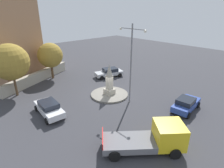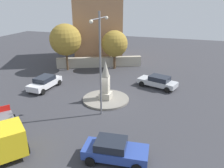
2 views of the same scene
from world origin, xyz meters
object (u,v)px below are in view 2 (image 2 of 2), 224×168
object	(u,v)px
streetlamp	(100,57)
truck_yellow_near_island	(4,135)
car_silver_approaching	(158,81)
tree_mid_cluster	(115,44)
tree_near_wall	(66,40)
corner_building	(97,23)
car_blue_waiting	(114,150)
car_white_parked_right	(45,82)
monument	(106,83)

from	to	relation	value
streetlamp	truck_yellow_near_island	bearing A→B (deg)	-34.77
car_silver_approaching	tree_mid_cluster	xyz separation A→B (m)	(-5.58, -7.00, 2.92)
truck_yellow_near_island	tree_near_wall	xyz separation A→B (m)	(-17.42, -4.63, 3.29)
car_silver_approaching	truck_yellow_near_island	xyz separation A→B (m)	(14.61, -8.58, 0.32)
corner_building	truck_yellow_near_island	bearing A→B (deg)	7.19
tree_near_wall	tree_mid_cluster	world-z (taller)	tree_near_wall
streetlamp	car_blue_waiting	xyz separation A→B (m)	(5.46, 2.94, -4.52)
truck_yellow_near_island	car_white_parked_right	bearing A→B (deg)	-160.45
car_white_parked_right	truck_yellow_near_island	size ratio (longest dim) A/B	0.73
monument	tree_mid_cluster	xyz separation A→B (m)	(-10.70, -2.42, 1.74)
car_silver_approaching	car_white_parked_right	bearing A→B (deg)	-70.52
car_silver_approaching	tree_near_wall	distance (m)	13.98
car_silver_approaching	corner_building	world-z (taller)	corner_building
tree_near_wall	tree_mid_cluster	distance (m)	6.84
streetlamp	car_silver_approaching	distance (m)	10.04
monument	car_silver_approaching	xyz separation A→B (m)	(-5.12, 4.58, -1.18)
streetlamp	car_white_parked_right	distance (m)	10.09
streetlamp	car_silver_approaching	world-z (taller)	streetlamp
car_silver_approaching	car_white_parked_right	xyz separation A→B (m)	(4.33, -12.23, 0.02)
streetlamp	car_blue_waiting	distance (m)	7.67
truck_yellow_near_island	tree_mid_cluster	xyz separation A→B (m)	(-20.19, 1.58, 2.60)
tree_mid_cluster	car_white_parked_right	bearing A→B (deg)	-27.84
tree_near_wall	tree_mid_cluster	bearing A→B (deg)	114.08
car_silver_approaching	truck_yellow_near_island	size ratio (longest dim) A/B	0.78
car_white_parked_right	tree_mid_cluster	xyz separation A→B (m)	(-9.91, 5.23, 2.90)
car_blue_waiting	corner_building	distance (m)	27.27
car_blue_waiting	corner_building	xyz separation A→B (m)	(-24.56, -10.76, 4.98)
car_silver_approaching	truck_yellow_near_island	world-z (taller)	truck_yellow_near_island
monument	car_silver_approaching	distance (m)	6.97
truck_yellow_near_island	tree_near_wall	distance (m)	18.32
car_blue_waiting	streetlamp	bearing A→B (deg)	-151.70
tree_mid_cluster	truck_yellow_near_island	bearing A→B (deg)	-4.47
car_blue_waiting	tree_near_wall	bearing A→B (deg)	-143.26
corner_building	tree_mid_cluster	distance (m)	7.60
car_blue_waiting	truck_yellow_near_island	size ratio (longest dim) A/B	0.70
tree_near_wall	tree_mid_cluster	xyz separation A→B (m)	(-2.78, 6.21, -0.69)
monument	truck_yellow_near_island	size ratio (longest dim) A/B	0.65
car_blue_waiting	tree_near_wall	world-z (taller)	tree_near_wall
car_white_parked_right	truck_yellow_near_island	world-z (taller)	truck_yellow_near_island
tree_mid_cluster	car_blue_waiting	bearing A→B (deg)	17.32
car_silver_approaching	tree_mid_cluster	bearing A→B (deg)	-128.57
car_silver_approaching	car_blue_waiting	bearing A→B (deg)	-4.48
tree_mid_cluster	car_silver_approaching	bearing A→B (deg)	51.43
corner_building	tree_near_wall	xyz separation A→B (m)	(8.28, -1.39, -1.39)
car_blue_waiting	tree_mid_cluster	world-z (taller)	tree_mid_cluster
streetlamp	corner_building	xyz separation A→B (m)	(-19.10, -7.82, 0.47)
car_white_parked_right	tree_near_wall	xyz separation A→B (m)	(-7.13, -0.98, 3.59)
tree_near_wall	truck_yellow_near_island	bearing A→B (deg)	14.89
streetlamp	car_blue_waiting	world-z (taller)	streetlamp
car_blue_waiting	tree_mid_cluster	distance (m)	20.17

